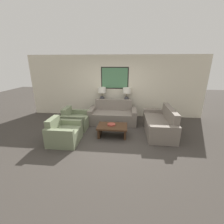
% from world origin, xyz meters
% --- Properties ---
extents(ground_plane, '(20.00, 20.00, 0.00)m').
position_xyz_m(ground_plane, '(0.00, 0.00, 0.00)').
color(ground_plane, '#3D3833').
extents(back_wall, '(7.66, 0.12, 2.65)m').
position_xyz_m(back_wall, '(0.00, 2.35, 1.33)').
color(back_wall, beige).
rests_on(back_wall, ground_plane).
extents(console_table, '(1.50, 0.40, 0.73)m').
position_xyz_m(console_table, '(0.00, 2.07, 0.37)').
color(console_table, black).
rests_on(console_table, ground_plane).
extents(table_lamp_left, '(0.34, 0.34, 0.59)m').
position_xyz_m(table_lamp_left, '(-0.53, 2.07, 1.12)').
color(table_lamp_left, '#333338').
rests_on(table_lamp_left, console_table).
extents(table_lamp_right, '(0.34, 0.34, 0.59)m').
position_xyz_m(table_lamp_right, '(0.53, 2.07, 1.12)').
color(table_lamp_right, '#333338').
rests_on(table_lamp_right, console_table).
extents(couch_by_back_wall, '(1.86, 0.87, 0.88)m').
position_xyz_m(couch_by_back_wall, '(0.00, 1.42, 0.30)').
color(couch_by_back_wall, slate).
rests_on(couch_by_back_wall, ground_plane).
extents(couch_by_side, '(0.87, 1.86, 0.88)m').
position_xyz_m(couch_by_side, '(1.71, 0.68, 0.30)').
color(couch_by_side, slate).
rests_on(couch_by_side, ground_plane).
extents(coffee_table, '(0.97, 0.65, 0.37)m').
position_xyz_m(coffee_table, '(0.10, 0.23, 0.27)').
color(coffee_table, '#3D2616').
rests_on(coffee_table, ground_plane).
extents(decorative_bowl, '(0.27, 0.27, 0.04)m').
position_xyz_m(decorative_bowl, '(0.06, 0.27, 0.39)').
color(decorative_bowl, '#93382D').
rests_on(decorative_bowl, coffee_table).
extents(armchair_near_back_wall, '(0.86, 0.90, 0.77)m').
position_xyz_m(armchair_near_back_wall, '(-1.33, 0.77, 0.28)').
color(armchair_near_back_wall, '#707A5B').
rests_on(armchair_near_back_wall, ground_plane).
extents(armchair_near_camera, '(0.86, 0.90, 0.77)m').
position_xyz_m(armchair_near_camera, '(-1.33, -0.31, 0.28)').
color(armchair_near_camera, '#707A5B').
rests_on(armchair_near_camera, ground_plane).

